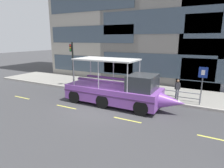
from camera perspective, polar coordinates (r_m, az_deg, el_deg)
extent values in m
plane|color=#3D3D3F|center=(13.70, -2.96, -7.16)|extent=(120.00, 120.00, 0.00)
cube|color=gray|center=(18.46, 6.07, -1.54)|extent=(32.00, 4.80, 0.18)
cube|color=#B2ADA3|center=(16.27, 2.73, -3.51)|extent=(32.00, 0.18, 0.18)
cube|color=#DBD64C|center=(17.73, -25.20, -3.67)|extent=(1.80, 0.12, 0.01)
cube|color=#DBD64C|center=(14.28, -13.48, -6.65)|extent=(1.80, 0.12, 0.01)
cube|color=#DBD64C|center=(11.81, 4.54, -10.60)|extent=(1.80, 0.12, 0.01)
cube|color=#DBD64C|center=(11.02, 28.80, -14.15)|extent=(1.80, 0.12, 0.01)
cube|color=#3D4C5B|center=(23.79, -6.71, 5.89)|extent=(11.46, 0.06, 1.95)
cube|color=#3D4C5B|center=(23.61, -6.94, 14.45)|extent=(11.46, 0.06, 1.95)
cube|color=#3D4C5B|center=(23.96, -7.20, 22.96)|extent=(11.46, 0.06, 1.95)
cube|color=#3D4C5B|center=(20.30, 11.98, 5.52)|extent=(11.66, 0.06, 2.36)
cube|color=#3D4C5B|center=(20.21, 12.59, 17.69)|extent=(11.66, 0.06, 2.36)
cylinder|color=gray|center=(16.09, 5.32, -0.48)|extent=(10.83, 0.07, 0.07)
cylinder|color=gray|center=(16.18, 5.29, -1.85)|extent=(10.83, 0.06, 0.06)
cylinder|color=gray|center=(18.89, -9.98, 0.19)|extent=(0.09, 0.09, 0.79)
cylinder|color=gray|center=(17.99, -6.10, -0.33)|extent=(0.09, 0.09, 0.79)
cylinder|color=gray|center=(17.19, -1.83, -0.90)|extent=(0.09, 0.09, 0.79)
cylinder|color=gray|center=(16.49, 2.82, -1.52)|extent=(0.09, 0.09, 0.79)
cylinder|color=gray|center=(15.91, 7.86, -2.18)|extent=(0.09, 0.09, 0.79)
cylinder|color=gray|center=(15.46, 13.23, -2.87)|extent=(0.09, 0.09, 0.79)
cylinder|color=gray|center=(15.16, 18.88, -3.56)|extent=(0.09, 0.09, 0.79)
cylinder|color=gray|center=(15.02, 24.70, -4.23)|extent=(0.09, 0.09, 0.79)
cylinder|color=black|center=(19.59, -11.51, 5.84)|extent=(0.16, 0.16, 4.32)
cube|color=black|center=(19.30, -12.12, 10.51)|extent=(0.24, 0.20, 0.72)
sphere|color=red|center=(19.21, -12.37, 11.14)|extent=(0.14, 0.14, 0.14)
sphere|color=gold|center=(19.22, -12.33, 10.49)|extent=(0.14, 0.14, 0.14)
sphere|color=green|center=(19.23, -12.30, 9.84)|extent=(0.14, 0.14, 0.14)
cylinder|color=#4C4F54|center=(15.33, 25.16, -0.39)|extent=(0.08, 0.08, 2.63)
cube|color=navy|center=(15.11, 25.50, 3.12)|extent=(0.60, 0.04, 0.76)
cube|color=white|center=(15.09, 25.50, 3.11)|extent=(0.24, 0.01, 0.36)
cube|color=purple|center=(14.31, 0.22, -2.76)|extent=(7.08, 2.53, 1.11)
cone|color=purple|center=(12.94, 17.49, -5.13)|extent=(1.59, 1.05, 1.05)
cylinder|color=purple|center=(16.22, -10.88, -1.08)|extent=(0.35, 1.05, 1.05)
cube|color=#4D2A62|center=(13.20, -2.41, -3.53)|extent=(7.08, 0.04, 0.12)
sphere|color=white|center=(12.87, 19.25, -5.14)|extent=(0.22, 0.22, 0.22)
cube|color=#33383D|center=(13.15, 9.11, 0.46)|extent=(1.77, 2.12, 1.04)
cube|color=silver|center=(14.09, -1.69, 7.34)|extent=(4.60, 2.33, 0.10)
cylinder|color=#B2B2B7|center=(14.31, 8.19, 3.27)|extent=(0.07, 0.07, 1.90)
cylinder|color=#B2B2B7|center=(12.28, 4.58, 1.73)|extent=(0.07, 0.07, 1.90)
cylinder|color=#B2B2B7|center=(15.19, 0.44, 3.98)|extent=(0.07, 0.07, 1.90)
cylinder|color=#B2B2B7|center=(13.29, -4.06, 2.62)|extent=(0.07, 0.07, 1.90)
cylinder|color=#B2B2B7|center=(16.31, -6.38, 4.54)|extent=(0.07, 0.07, 1.90)
cylinder|color=#B2B2B7|center=(14.56, -11.35, 3.32)|extent=(0.07, 0.07, 1.90)
cube|color=#4D2A62|center=(14.84, -0.48, 1.81)|extent=(4.23, 0.28, 0.12)
cube|color=#4D2A62|center=(13.81, -2.90, 0.93)|extent=(4.23, 0.28, 0.12)
cylinder|color=black|center=(14.48, 11.76, -4.20)|extent=(1.00, 0.28, 1.00)
cylinder|color=black|center=(12.38, 8.62, -7.10)|extent=(1.00, 0.28, 1.00)
cylinder|color=black|center=(15.47, 1.67, -2.80)|extent=(1.00, 0.28, 1.00)
cylinder|color=black|center=(13.53, -2.77, -5.19)|extent=(1.00, 0.28, 1.00)
cylinder|color=black|center=(16.69, -5.96, -1.67)|extent=(1.00, 0.28, 1.00)
cylinder|color=black|center=(14.90, -10.99, -3.67)|extent=(1.00, 0.28, 1.00)
cylinder|color=#1E2338|center=(15.92, 19.03, -2.83)|extent=(0.10, 0.10, 0.77)
cylinder|color=#1E2338|center=(15.88, 18.51, -2.84)|extent=(0.10, 0.10, 0.77)
cube|color=#38383D|center=(15.74, 18.95, -0.54)|extent=(0.33, 0.28, 0.54)
cylinder|color=#38383D|center=(15.80, 19.60, -0.64)|extent=(0.07, 0.07, 0.49)
cylinder|color=#38383D|center=(15.69, 18.27, -0.63)|extent=(0.07, 0.07, 0.49)
sphere|color=#936B4C|center=(15.65, 19.05, 0.88)|extent=(0.21, 0.21, 0.21)
cylinder|color=#1E2338|center=(16.83, 5.12, -1.29)|extent=(0.10, 0.10, 0.77)
cylinder|color=#1E2338|center=(16.91, 4.68, -1.21)|extent=(0.10, 0.10, 0.77)
cube|color=maroon|center=(16.72, 4.94, 0.94)|extent=(0.31, 0.21, 0.55)
cylinder|color=maroon|center=(16.62, 5.50, 0.77)|extent=(0.07, 0.07, 0.49)
cylinder|color=maroon|center=(16.82, 4.39, 0.94)|extent=(0.07, 0.07, 0.49)
sphere|color=tan|center=(16.64, 4.97, 2.30)|extent=(0.21, 0.21, 0.21)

